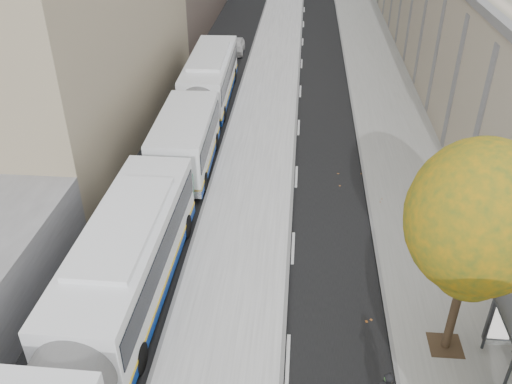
# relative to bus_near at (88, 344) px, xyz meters

# --- Properties ---
(bus_platform) EXTENTS (4.25, 150.00, 0.15)m
(bus_platform) POSITION_rel_bus_near_xyz_m (3.72, 24.41, -1.62)
(bus_platform) COLOR #A3A3A3
(bus_platform) RESTS_ON ground
(sidewalk) EXTENTS (4.75, 150.00, 0.08)m
(sidewalk) POSITION_rel_bus_near_xyz_m (11.72, 24.41, -1.65)
(sidewalk) COLOR gray
(sidewalk) RESTS_ON ground
(tree_c) EXTENTS (4.20, 4.20, 7.28)m
(tree_c) POSITION_rel_bus_near_xyz_m (11.20, 2.41, 3.56)
(tree_c) COLOR black
(tree_c) RESTS_ON sidewalk
(bus_near) EXTENTS (2.90, 18.59, 3.09)m
(bus_near) POSITION_rel_bus_near_xyz_m (0.00, 0.00, 0.00)
(bus_near) COLOR white
(bus_near) RESTS_ON ground
(bus_far) EXTENTS (3.06, 18.02, 2.99)m
(bus_far) POSITION_rel_bus_near_xyz_m (0.06, 19.27, -0.05)
(bus_far) COLOR white
(bus_far) RESTS_ON ground
(distant_car) EXTENTS (1.48, 3.49, 1.18)m
(distant_car) POSITION_rel_bus_near_xyz_m (0.39, 33.72, -1.10)
(distant_car) COLOR silver
(distant_car) RESTS_ON ground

